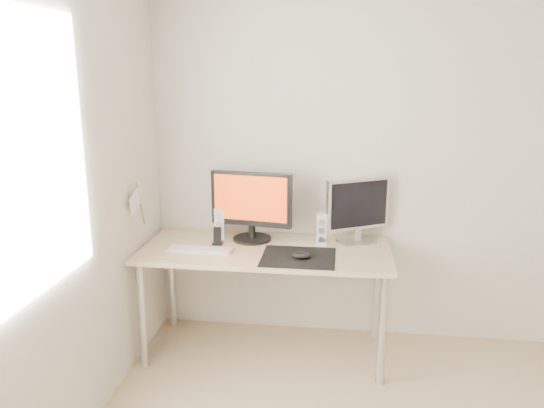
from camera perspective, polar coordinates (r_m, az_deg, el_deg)
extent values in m
plane|color=silver|center=(3.65, 14.79, 4.38)|extent=(3.50, 0.00, 3.50)
plane|color=silver|center=(2.31, -26.69, -2.26)|extent=(0.00, 3.50, 3.50)
plane|color=white|center=(2.25, -27.14, 3.85)|extent=(0.00, 1.30, 1.30)
cube|color=black|center=(3.26, 2.86, -5.73)|extent=(0.45, 0.40, 0.00)
ellipsoid|color=black|center=(3.23, 3.17, -5.55)|extent=(0.11, 0.07, 0.04)
cube|color=#D1B587|center=(3.42, -0.69, -5.03)|extent=(1.60, 0.70, 0.03)
cylinder|color=silver|center=(3.49, -13.77, -11.60)|extent=(0.05, 0.05, 0.70)
cylinder|color=silver|center=(3.28, 11.82, -13.18)|extent=(0.05, 0.05, 0.70)
cylinder|color=silver|center=(3.98, -10.77, -8.08)|extent=(0.05, 0.05, 0.70)
cylinder|color=silver|center=(3.81, 11.21, -9.18)|extent=(0.05, 0.05, 0.70)
cylinder|color=black|center=(3.59, -2.16, -3.75)|extent=(0.30, 0.30, 0.02)
cylinder|color=black|center=(3.57, -2.17, -2.71)|extent=(0.05, 0.05, 0.12)
cube|color=black|center=(3.50, -2.24, 0.53)|extent=(0.55, 0.13, 0.36)
cube|color=#FF5D0D|center=(3.48, -2.37, 0.60)|extent=(0.49, 0.08, 0.30)
cube|color=#AAAAAC|center=(3.58, 9.05, -3.98)|extent=(0.27, 0.25, 0.01)
cube|color=#BBBBBE|center=(3.56, 9.08, -3.10)|extent=(0.06, 0.06, 0.10)
cube|color=silver|center=(3.51, 9.21, 0.02)|extent=(0.41, 0.25, 0.34)
cube|color=black|center=(3.49, 9.39, -0.06)|extent=(0.36, 0.20, 0.30)
cube|color=white|center=(3.63, -5.58, -2.01)|extent=(0.07, 0.08, 0.21)
cylinder|color=#BBBBBE|center=(3.60, -5.71, -3.06)|extent=(0.04, 0.01, 0.04)
cylinder|color=#B2B3B5|center=(3.59, -5.73, -2.19)|extent=(0.04, 0.01, 0.04)
cylinder|color=silver|center=(3.57, -5.76, -1.31)|extent=(0.04, 0.01, 0.04)
cube|color=silver|center=(3.48, 5.38, -2.69)|extent=(0.07, 0.08, 0.21)
cylinder|color=silver|center=(3.46, 5.33, -3.79)|extent=(0.04, 0.01, 0.04)
cylinder|color=#AEAEB1|center=(3.44, 5.35, -2.89)|extent=(0.04, 0.01, 0.04)
cylinder|color=#B2B2B5|center=(3.43, 5.37, -1.97)|extent=(0.04, 0.01, 0.04)
cube|color=#BBBBBE|center=(3.40, -7.71, -4.92)|extent=(0.42, 0.14, 0.01)
cube|color=white|center=(3.40, -7.71, -4.80)|extent=(0.40, 0.12, 0.01)
cube|color=black|center=(3.51, -5.87, -4.24)|extent=(0.07, 0.06, 0.01)
cube|color=black|center=(3.49, -5.89, -3.31)|extent=(0.05, 0.02, 0.10)
cylinder|color=#A57F54|center=(3.46, -13.96, 0.02)|extent=(0.01, 0.10, 0.29)
cube|color=white|center=(3.37, -14.51, 0.31)|extent=(0.00, 0.19, 0.15)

